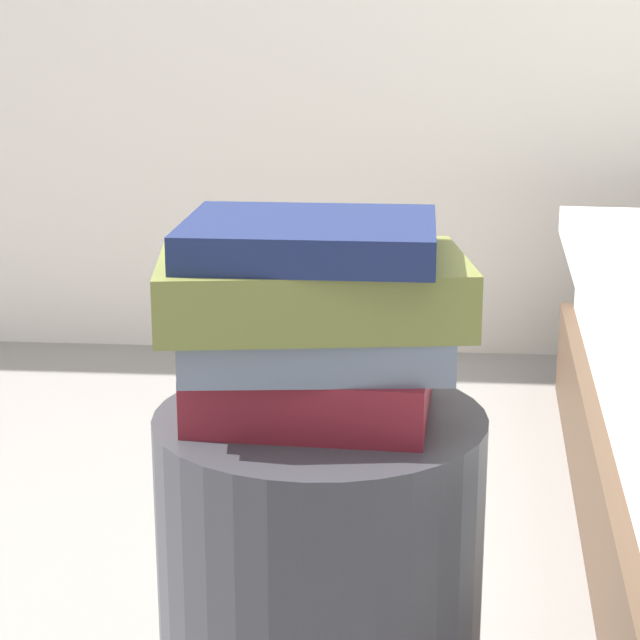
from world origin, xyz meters
name	(u,v)px	position (x,y,z in m)	size (l,w,h in m)	color
book_maroon	(313,386)	(-0.01, 0.01, 0.56)	(0.23, 0.18, 0.06)	maroon
book_slate	(315,339)	(-0.01, 0.00, 0.61)	(0.25, 0.18, 0.04)	slate
book_olive	(313,288)	(-0.01, 0.00, 0.66)	(0.29, 0.19, 0.06)	olive
book_navy	(309,239)	(-0.01, 0.00, 0.71)	(0.24, 0.19, 0.04)	#19234C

